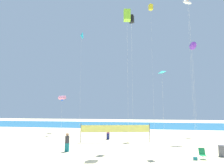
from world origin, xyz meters
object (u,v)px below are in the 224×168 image
object	(u,v)px
beachgoer_plum_shirt	(108,132)
kite_pink_tube	(62,98)
beachgoer_charcoal_shirt	(67,142)
kite_cyan_delta	(81,36)
kite_yellow_box	(151,8)
trash_barrel	(222,151)
kite_black_box	(131,19)
beach_handbag	(195,159)
kite_cyan_diamond	(162,72)
folding_beach_chair	(202,153)
kite_violet_delta	(192,46)
kite_lime_box	(127,16)
volleyball_net	(115,129)
kite_white_inflatable	(187,3)

from	to	relation	value
beachgoer_plum_shirt	kite_pink_tube	xyz separation A→B (m)	(-9.84, 6.24, 5.28)
beachgoer_charcoal_shirt	kite_pink_tube	size ratio (longest dim) A/B	0.28
kite_cyan_delta	kite_yellow_box	distance (m)	13.97
trash_barrel	kite_black_box	size ratio (longest dim) A/B	0.06
beachgoer_plum_shirt	kite_cyan_delta	size ratio (longest dim) A/B	0.10
beach_handbag	kite_cyan_delta	xyz separation A→B (m)	(-15.80, 16.28, 18.37)
kite_pink_tube	kite_cyan_diamond	world-z (taller)	kite_cyan_diamond
folding_beach_chair	kite_yellow_box	xyz separation A→B (m)	(-3.20, 13.18, 21.26)
folding_beach_chair	trash_barrel	size ratio (longest dim) A/B	0.89
kite_violet_delta	kite_lime_box	xyz separation A→B (m)	(-10.69, -13.87, -0.58)
beachgoer_charcoal_shirt	trash_barrel	size ratio (longest dim) A/B	1.87
folding_beach_chair	kite_pink_tube	xyz separation A→B (m)	(-19.72, 14.86, 5.81)
kite_cyan_diamond	kite_black_box	bearing A→B (deg)	132.74
trash_barrel	volleyball_net	world-z (taller)	volleyball_net
volleyball_net	kite_cyan_delta	distance (m)	20.79
kite_white_inflatable	kite_violet_delta	bearing A→B (deg)	70.27
kite_yellow_box	beachgoer_charcoal_shirt	bearing A→B (deg)	-127.03
kite_violet_delta	kite_cyan_delta	bearing A→B (deg)	-178.52
beach_handbag	kite_black_box	distance (m)	17.01
kite_black_box	kite_cyan_delta	size ratio (longest dim) A/B	0.83
kite_cyan_delta	kite_yellow_box	size ratio (longest dim) A/B	0.86
trash_barrel	kite_black_box	world-z (taller)	kite_black_box
volleyball_net	beach_handbag	world-z (taller)	volleyball_net
kite_black_box	beachgoer_charcoal_shirt	bearing A→B (deg)	-149.64
beachgoer_plum_shirt	kite_lime_box	xyz separation A→B (m)	(3.31, -6.20, 13.95)
trash_barrel	volleyball_net	bearing A→B (deg)	152.75
folding_beach_chair	kite_black_box	world-z (taller)	kite_black_box
beachgoer_charcoal_shirt	kite_yellow_box	xyz separation A→B (m)	(9.44, 12.52, 20.73)
beachgoer_plum_shirt	beach_handbag	world-z (taller)	beachgoer_plum_shirt
kite_violet_delta	kite_yellow_box	distance (m)	10.08
kite_white_inflatable	beach_handbag	bearing A→B (deg)	-104.79
kite_pink_tube	kite_yellow_box	bearing A→B (deg)	-5.80
beachgoer_plum_shirt	volleyball_net	size ratio (longest dim) A/B	0.21
kite_yellow_box	folding_beach_chair	bearing A→B (deg)	-76.38
beachgoer_plum_shirt	kite_cyan_delta	bearing A→B (deg)	-2.41
kite_pink_tube	kite_cyan_delta	size ratio (longest dim) A/B	0.35
folding_beach_chair	kite_violet_delta	distance (m)	22.56
beachgoer_charcoal_shirt	folding_beach_chair	world-z (taller)	beachgoer_charcoal_shirt
kite_pink_tube	kite_yellow_box	distance (m)	22.68
beachgoer_charcoal_shirt	trash_barrel	world-z (taller)	beachgoer_charcoal_shirt
volleyball_net	trash_barrel	bearing A→B (deg)	-27.25
kite_pink_tube	kite_yellow_box	size ratio (longest dim) A/B	0.30
trash_barrel	kite_pink_tube	xyz separation A→B (m)	(-21.72, 13.71, 5.78)
kite_cyan_delta	kite_lime_box	xyz separation A→B (m)	(9.97, -13.33, -3.56)
kite_yellow_box	kite_pink_tube	bearing A→B (deg)	174.20
folding_beach_chair	kite_yellow_box	bearing A→B (deg)	118.36
kite_cyan_diamond	kite_cyan_delta	bearing A→B (deg)	132.59
trash_barrel	beachgoer_charcoal_shirt	bearing A→B (deg)	-178.08
kite_yellow_box	beach_handbag	bearing A→B (deg)	-79.84
trash_barrel	kite_yellow_box	bearing A→B (deg)	113.36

